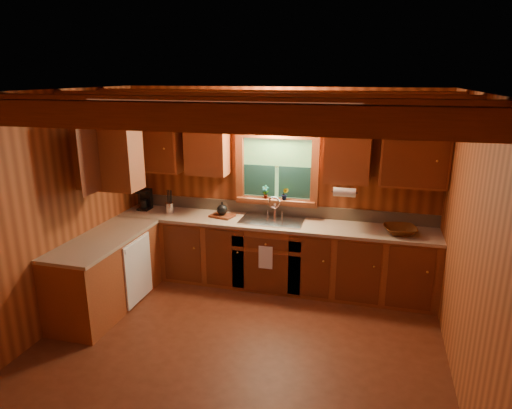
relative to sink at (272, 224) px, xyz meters
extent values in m
plane|color=#552614|center=(0.00, -1.60, -0.86)|extent=(4.20, 4.20, 0.00)
plane|color=brown|center=(0.00, -1.60, 1.74)|extent=(4.20, 4.20, 0.00)
plane|color=brown|center=(0.00, 0.30, 0.44)|extent=(4.20, 0.00, 4.20)
plane|color=brown|center=(0.00, -3.50, 0.44)|extent=(4.20, 0.00, 4.20)
plane|color=brown|center=(-2.10, -1.60, 0.44)|extent=(0.00, 3.80, 3.80)
plane|color=brown|center=(2.10, -1.60, 0.44)|extent=(0.00, 3.80, 3.80)
cube|color=brown|center=(0.00, -2.80, 1.63)|extent=(4.20, 0.14, 0.18)
cube|color=brown|center=(0.00, -2.00, 1.63)|extent=(4.20, 0.14, 0.18)
cube|color=brown|center=(0.00, -1.20, 1.63)|extent=(4.20, 0.14, 0.18)
cube|color=brown|center=(0.00, -0.40, 1.63)|extent=(4.20, 0.14, 0.18)
cube|color=brown|center=(0.00, -0.01, -0.43)|extent=(4.20, 0.62, 0.86)
cube|color=brown|center=(-1.79, -1.12, -0.43)|extent=(0.62, 1.60, 0.86)
cube|color=tan|center=(0.00, -0.01, 0.02)|extent=(4.20, 0.66, 0.04)
cube|color=tan|center=(-1.78, -1.12, 0.02)|extent=(0.64, 1.60, 0.04)
cube|color=#9C8469|center=(0.00, 0.28, 0.12)|extent=(4.20, 0.02, 0.16)
cube|color=white|center=(-1.47, -0.92, -0.43)|extent=(0.02, 0.60, 0.80)
cube|color=brown|center=(-1.70, 0.13, 0.98)|extent=(0.78, 0.34, 0.78)
cube|color=brown|center=(-0.92, 0.13, 0.98)|extent=(0.55, 0.34, 0.78)
cube|color=brown|center=(0.92, 0.13, 0.98)|extent=(0.55, 0.34, 0.78)
cube|color=brown|center=(1.70, 0.13, 0.98)|extent=(0.78, 0.34, 0.78)
cube|color=brown|center=(-1.93, -0.92, 0.98)|extent=(0.34, 1.10, 0.78)
cube|color=brown|center=(0.00, 0.26, 1.14)|extent=(1.12, 0.08, 0.10)
cube|color=brown|center=(0.00, 0.26, 0.24)|extent=(1.12, 0.08, 0.10)
cube|color=brown|center=(-0.51, 0.26, 0.69)|extent=(0.10, 0.08, 0.80)
cube|color=brown|center=(0.51, 0.26, 0.69)|extent=(0.10, 0.08, 0.80)
cube|color=#427F37|center=(0.00, 0.29, 0.69)|extent=(0.92, 0.01, 0.80)
cube|color=#133632|center=(-0.24, 0.27, 0.52)|extent=(0.42, 0.02, 0.42)
cube|color=#133632|center=(0.24, 0.27, 0.52)|extent=(0.42, 0.02, 0.42)
cylinder|color=black|center=(0.00, 0.27, 0.71)|extent=(0.92, 0.01, 0.01)
cube|color=brown|center=(0.00, 0.22, 0.26)|extent=(1.06, 0.14, 0.04)
cylinder|color=black|center=(0.00, 0.26, 1.37)|extent=(0.08, 0.03, 0.08)
cylinder|color=black|center=(-0.10, 0.20, 1.37)|extent=(0.09, 0.17, 0.08)
cylinder|color=black|center=(0.10, 0.20, 1.37)|extent=(0.09, 0.17, 0.08)
sphere|color=#FFE0A5|center=(-0.16, 0.14, 1.30)|extent=(0.13, 0.13, 0.13)
sphere|color=#FFE0A5|center=(0.16, 0.14, 1.30)|extent=(0.13, 0.13, 0.13)
cylinder|color=white|center=(0.92, -0.07, 0.51)|extent=(0.27, 0.11, 0.11)
cube|color=white|center=(0.00, -0.34, -0.34)|extent=(0.18, 0.01, 0.30)
cube|color=silver|center=(0.00, 0.00, 0.05)|extent=(0.82, 0.48, 0.02)
cube|color=#262628|center=(-0.19, 0.00, -0.02)|extent=(0.34, 0.40, 0.14)
cube|color=#262628|center=(0.19, 0.00, -0.02)|extent=(0.34, 0.40, 0.14)
cylinder|color=silver|center=(0.00, 0.18, 0.15)|extent=(0.04, 0.04, 0.22)
torus|color=silver|center=(0.00, 0.12, 0.26)|extent=(0.16, 0.02, 0.16)
cube|color=black|center=(-1.87, 0.05, 0.06)|extent=(0.16, 0.20, 0.03)
cube|color=black|center=(-1.87, 0.11, 0.20)|extent=(0.16, 0.07, 0.27)
cube|color=black|center=(-1.87, 0.03, 0.31)|extent=(0.16, 0.18, 0.04)
cylinder|color=black|center=(-1.87, 0.02, 0.13)|extent=(0.10, 0.10, 0.12)
cylinder|color=silver|center=(-1.45, -0.02, 0.12)|extent=(0.12, 0.12, 0.14)
cylinder|color=black|center=(-1.47, -0.03, 0.27)|extent=(0.03, 0.04, 0.21)
cylinder|color=black|center=(-1.45, -0.02, 0.27)|extent=(0.01, 0.01, 0.21)
cylinder|color=black|center=(-1.44, -0.01, 0.27)|extent=(0.03, 0.04, 0.21)
cylinder|color=black|center=(-1.42, 0.00, 0.27)|extent=(0.04, 0.06, 0.21)
cube|color=#5B2613|center=(-0.69, 0.00, 0.06)|extent=(0.35, 0.28, 0.03)
sphere|color=black|center=(-0.69, 0.00, 0.14)|extent=(0.14, 0.14, 0.14)
cylinder|color=black|center=(-0.69, 0.00, 0.23)|extent=(0.02, 0.02, 0.04)
imported|color=#48230C|center=(1.60, -0.09, 0.09)|extent=(0.45, 0.45, 0.10)
imported|color=#5B2613|center=(-0.14, 0.21, 0.38)|extent=(0.10, 0.07, 0.18)
imported|color=#5B2613|center=(0.13, 0.20, 0.37)|extent=(0.10, 0.08, 0.17)
camera|label=1|loc=(1.25, -5.45, 1.89)|focal=31.47mm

